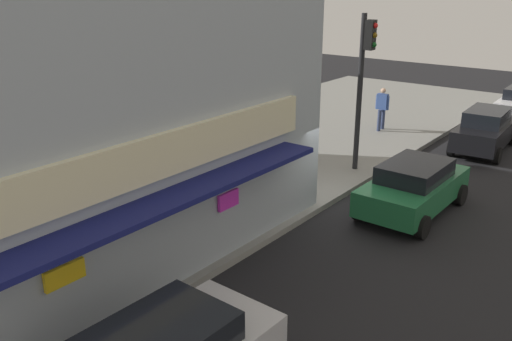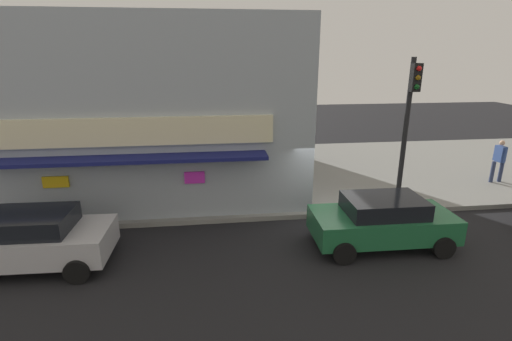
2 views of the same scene
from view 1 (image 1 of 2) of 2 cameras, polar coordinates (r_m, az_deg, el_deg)
The scene contains 9 objects.
ground_plane at distance 16.85m, azimuth 8.00°, elevation -3.55°, with size 59.72×59.72×0.00m, color black.
sidewalk at distance 19.70m, azimuth -5.15°, elevation 0.29°, with size 39.81×10.39×0.18m, color gray.
corner_building at distance 14.83m, azimuth -23.51°, elevation 6.06°, with size 12.25×10.86×6.65m.
traffic_light at distance 18.74m, azimuth 11.14°, elevation 9.95°, with size 0.32×0.58×5.28m.
fire_hydrant at distance 10.98m, azimuth -20.31°, elevation -14.43°, with size 0.52×0.28×0.94m.
trash_can at distance 12.51m, azimuth -19.55°, elevation -10.03°, with size 0.53×0.53×0.87m, color #2D2D2D.
pedestrian at distance 24.60m, azimuth 12.98°, elevation 6.47°, with size 0.58×0.61×1.86m.
parked_car_black at distance 23.50m, azimuth 22.76°, elevation 3.94°, with size 4.28×2.07×1.67m.
parked_car_green at distance 16.53m, azimuth 16.08°, elevation -1.62°, with size 4.17×2.11×1.54m.
Camera 1 is at (-13.57, -7.55, 6.53)m, focal length 38.45 mm.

